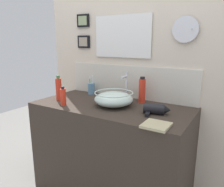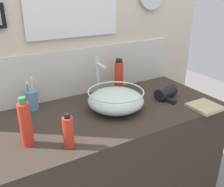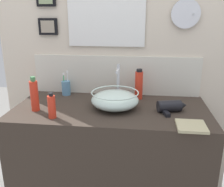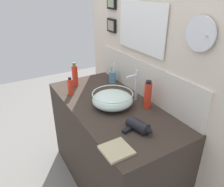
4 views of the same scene
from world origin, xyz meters
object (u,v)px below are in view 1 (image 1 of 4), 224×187
at_px(shampoo_bottle, 142,90).
at_px(hair_drier, 156,109).
at_px(faucet, 126,84).
at_px(toothbrush_cup, 91,88).
at_px(soap_dispenser, 59,89).
at_px(lotion_bottle, 63,97).
at_px(hand_towel, 156,125).
at_px(glass_bowl_sink, 114,99).

bearing_deg(shampoo_bottle, hair_drier, -47.58).
relative_size(faucet, toothbrush_cup, 1.35).
xyz_separation_m(faucet, soap_dispenser, (-0.51, -0.31, -0.04)).
bearing_deg(lotion_bottle, hand_towel, -2.71).
bearing_deg(toothbrush_cup, hair_drier, -18.53).
xyz_separation_m(hair_drier, soap_dispenser, (-0.88, -0.08, 0.07)).
distance_m(faucet, hair_drier, 0.45).
xyz_separation_m(soap_dispenser, hand_towel, (0.96, -0.14, -0.10)).
bearing_deg(hand_towel, glass_bowl_sink, 151.91).
relative_size(toothbrush_cup, lotion_bottle, 1.20).
xyz_separation_m(hair_drier, toothbrush_cup, (-0.77, 0.26, 0.02)).
bearing_deg(hand_towel, soap_dispenser, 171.62).
xyz_separation_m(lotion_bottle, hand_towel, (0.81, -0.04, -0.07)).
xyz_separation_m(glass_bowl_sink, faucet, (0.00, 0.21, 0.08)).
relative_size(faucet, shampoo_bottle, 1.14).
relative_size(hair_drier, soap_dispenser, 0.90).
xyz_separation_m(hair_drier, shampoo_bottle, (-0.21, 0.23, 0.07)).
height_order(hair_drier, hand_towel, hair_drier).
distance_m(hair_drier, shampoo_bottle, 0.33).
bearing_deg(faucet, shampoo_bottle, 2.72).
height_order(toothbrush_cup, lotion_bottle, toothbrush_cup).
bearing_deg(glass_bowl_sink, toothbrush_cup, 149.35).
bearing_deg(toothbrush_cup, lotion_bottle, -84.05).
bearing_deg(toothbrush_cup, shampoo_bottle, -2.49).
height_order(toothbrush_cup, hand_towel, toothbrush_cup).
xyz_separation_m(faucet, hand_towel, (0.45, -0.45, -0.14)).
bearing_deg(faucet, hair_drier, -31.80).
height_order(soap_dispenser, hand_towel, soap_dispenser).
bearing_deg(soap_dispenser, toothbrush_cup, 72.95).
height_order(faucet, hair_drier, faucet).
distance_m(soap_dispenser, shampoo_bottle, 0.73).
relative_size(soap_dispenser, hand_towel, 1.39).
height_order(hair_drier, lotion_bottle, lotion_bottle).
bearing_deg(lotion_bottle, hair_drier, 14.32).
bearing_deg(toothbrush_cup, glass_bowl_sink, -30.65).
distance_m(toothbrush_cup, hand_towel, 0.99).
bearing_deg(lotion_bottle, toothbrush_cup, 95.95).
bearing_deg(soap_dispenser, shampoo_bottle, 25.53).
xyz_separation_m(glass_bowl_sink, lotion_bottle, (-0.36, -0.20, 0.01)).
bearing_deg(lotion_bottle, soap_dispenser, 145.49).
bearing_deg(shampoo_bottle, toothbrush_cup, 177.51).
distance_m(glass_bowl_sink, soap_dispenser, 0.52).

